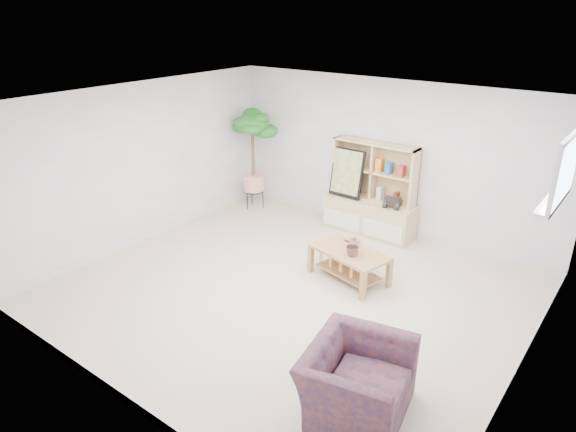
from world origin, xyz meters
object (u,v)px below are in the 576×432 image
Objects in this scene: storage_unit at (371,189)px; armchair at (357,377)px; floor_tree at (253,160)px; coffee_table at (349,265)px.

storage_unit is 1.47× the size of armchair.
floor_tree reaches higher than storage_unit.
storage_unit is 0.83× the size of floor_tree.
armchair is (4.00, -3.26, -0.51)m from floor_tree.
floor_tree is (-2.72, 1.24, 0.67)m from coffee_table.
coffee_table is 2.40m from armchair.
armchair is (1.28, -2.02, 0.16)m from coffee_table.
floor_tree is 1.77× the size of armchair.
coffee_table is at bearing -24.54° from floor_tree.
floor_tree is at bearing 168.54° from coffee_table.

